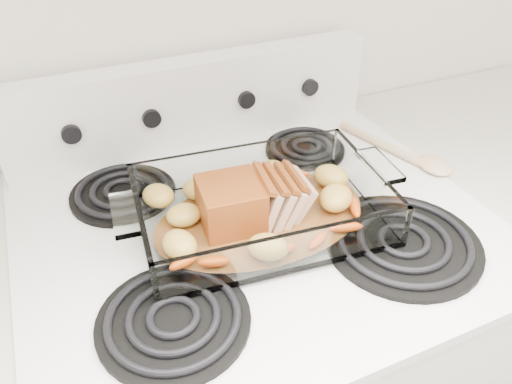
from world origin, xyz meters
name	(u,v)px	position (x,y,z in m)	size (l,w,h in m)	color
electric_range	(254,374)	(0.00, 1.66, 0.48)	(0.78, 0.70, 1.12)	white
counter_right	(477,289)	(0.67, 1.66, 0.47)	(0.58, 0.68, 0.93)	silver
baking_dish	(261,212)	(0.00, 1.63, 0.96)	(0.39, 0.26, 0.08)	white
pork_roast	(246,204)	(-0.02, 1.63, 0.99)	(0.18, 0.10, 0.08)	#8E3D13
roast_vegetables	(251,199)	(0.00, 1.67, 0.97)	(0.33, 0.18, 0.04)	#CB3B00
wooden_spoon	(410,155)	(0.37, 1.70, 0.94)	(0.11, 0.26, 0.02)	#C9B58C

